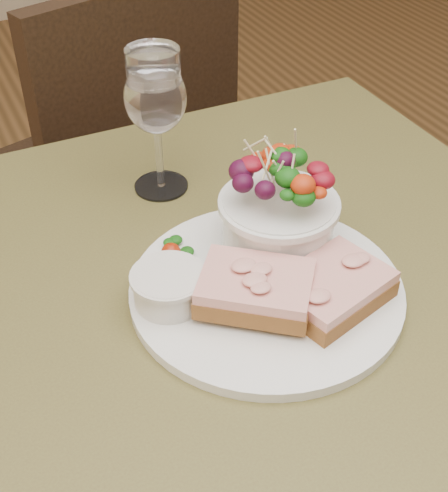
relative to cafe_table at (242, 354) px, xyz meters
name	(u,v)px	position (x,y,z in m)	size (l,w,h in m)	color
cafe_table	(242,354)	(0.00, 0.00, 0.00)	(0.80, 0.80, 0.75)	#4B4220
chair_far	(111,237)	(0.04, 0.73, -0.36)	(0.52, 0.52, 0.90)	black
dinner_plate	(266,290)	(0.02, -0.01, 0.11)	(0.29, 0.29, 0.01)	white
sandwich_front	(332,288)	(0.07, -0.06, 0.13)	(0.13, 0.11, 0.03)	#543016
sandwich_back	(256,288)	(-0.01, -0.04, 0.14)	(0.14, 0.14, 0.03)	#543016
ramekin	(169,286)	(-0.08, 0.01, 0.13)	(0.07, 0.07, 0.04)	silver
salad_bowl	(279,202)	(0.06, 0.04, 0.17)	(0.12, 0.12, 0.13)	white
garnish	(177,249)	(-0.05, 0.07, 0.12)	(0.05, 0.04, 0.02)	#0E3E0B
wine_glass	(156,102)	(-0.01, 0.23, 0.22)	(0.08, 0.08, 0.18)	white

